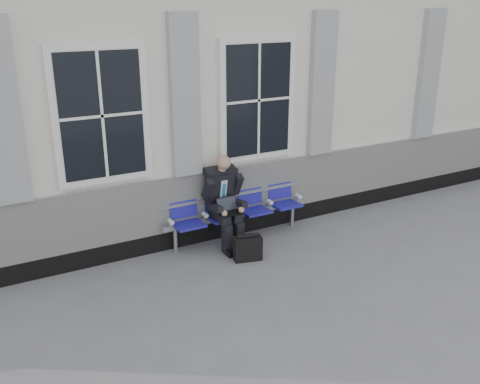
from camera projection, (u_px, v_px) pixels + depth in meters
ground at (285, 269)px, 7.91m from camera, size 70.00×70.00×0.00m
station_building at (186, 86)px, 10.01m from camera, size 14.40×4.40×4.49m
bench at (236, 207)px, 8.77m from camera, size 2.60×0.47×0.91m
businessman at (224, 198)px, 8.44m from camera, size 0.62×0.83×1.51m
briefcase at (248, 248)px, 8.12m from camera, size 0.46×0.28×0.44m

